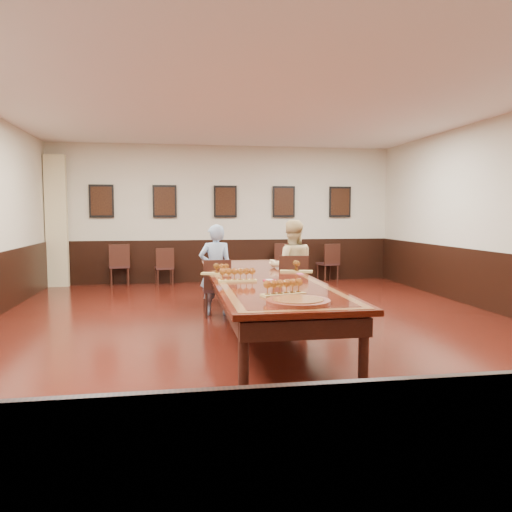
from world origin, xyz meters
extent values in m
cube|color=black|center=(0.00, 0.00, -0.01)|extent=(8.00, 10.00, 0.02)
cube|color=white|center=(0.00, 0.00, 3.21)|extent=(8.00, 10.00, 0.02)
cube|color=beige|center=(0.00, 5.01, 1.60)|extent=(8.00, 0.02, 3.20)
cube|color=beige|center=(0.00, -5.01, 1.60)|extent=(8.00, 0.02, 3.20)
imported|color=#497DB6|center=(-0.54, 1.18, 0.73)|extent=(0.54, 0.36, 1.46)
imported|color=beige|center=(0.67, 1.04, 0.76)|extent=(0.83, 0.69, 1.52)
cube|color=#E14B7D|center=(0.60, 0.21, 0.76)|extent=(0.08, 0.15, 0.01)
cube|color=#CBBF8C|center=(-3.75, 4.82, 1.45)|extent=(0.45, 0.18, 2.90)
cube|color=black|center=(0.00, 4.98, 0.50)|extent=(7.98, 0.04, 1.00)
cube|color=black|center=(0.00, -4.98, 0.50)|extent=(7.98, 0.04, 1.00)
cube|color=#330E08|center=(0.00, 0.00, 0.72)|extent=(1.40, 5.00, 0.06)
cube|color=#975F31|center=(0.00, 0.00, 0.75)|extent=(1.28, 4.88, 0.00)
cube|color=#330E08|center=(0.00, 0.00, 0.75)|extent=(1.10, 4.70, 0.00)
cube|color=black|center=(0.00, 0.00, 0.57)|extent=(1.25, 4.85, 0.18)
cylinder|color=black|center=(-0.58, -2.32, 0.34)|extent=(0.10, 0.10, 0.69)
cylinder|color=black|center=(0.58, -2.32, 0.34)|extent=(0.10, 0.10, 0.69)
cylinder|color=black|center=(-0.58, 2.32, 0.34)|extent=(0.10, 0.10, 0.69)
cylinder|color=black|center=(0.58, 2.32, 0.34)|extent=(0.10, 0.10, 0.69)
cube|color=black|center=(-2.80, 4.94, 1.90)|extent=(0.54, 0.03, 0.74)
cube|color=black|center=(-2.80, 4.92, 1.90)|extent=(0.46, 0.01, 0.64)
cube|color=black|center=(-1.40, 4.94, 1.90)|extent=(0.54, 0.03, 0.74)
cube|color=black|center=(-1.40, 4.92, 1.90)|extent=(0.46, 0.01, 0.64)
cube|color=black|center=(0.00, 4.94, 1.90)|extent=(0.54, 0.03, 0.74)
cube|color=black|center=(0.00, 4.92, 1.90)|extent=(0.46, 0.01, 0.64)
cube|color=black|center=(1.40, 4.94, 1.90)|extent=(0.54, 0.03, 0.74)
cube|color=black|center=(1.40, 4.92, 1.90)|extent=(0.46, 0.01, 0.64)
cube|color=black|center=(2.80, 4.94, 1.90)|extent=(0.54, 0.03, 0.74)
cube|color=black|center=(2.80, 4.92, 1.90)|extent=(0.46, 0.01, 0.64)
cube|color=#A78A46|center=(-0.60, 0.37, 0.76)|extent=(0.45, 0.24, 0.03)
cube|color=#A78A46|center=(0.60, 0.44, 0.77)|extent=(0.51, 0.28, 0.03)
cube|color=#A78A46|center=(-0.40, -0.44, 0.77)|extent=(0.49, 0.16, 0.03)
cube|color=#A78A46|center=(-0.05, -1.59, 0.77)|extent=(0.51, 0.28, 0.03)
cylinder|color=#B90C27|center=(0.03, -0.43, 0.76)|extent=(0.18, 0.18, 0.02)
cylinder|color=silver|center=(0.03, -0.43, 0.77)|extent=(0.10, 0.10, 0.01)
cylinder|color=#581D11|center=(0.00, -2.06, 0.77)|extent=(0.78, 0.78, 0.04)
cylinder|color=#975F31|center=(0.00, -2.06, 0.80)|extent=(0.63, 0.63, 0.01)
camera|label=1|loc=(-1.19, -6.76, 1.64)|focal=35.00mm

